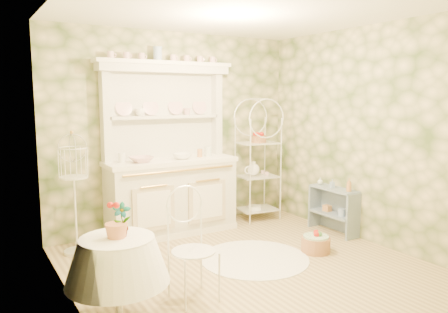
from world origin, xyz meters
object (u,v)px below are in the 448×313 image
kitchen_dresser (171,149)px  cafe_chair (194,251)px  floor_basket (316,242)px  birdcage_stand (75,195)px  round_table (118,284)px  side_shelf (333,212)px  bakers_rack (258,156)px

kitchen_dresser → cafe_chair: bearing=-108.9°
kitchen_dresser → floor_basket: kitchen_dresser is taller
kitchen_dresser → birdcage_stand: 1.36m
round_table → birdcage_stand: bearing=87.7°
side_shelf → birdcage_stand: (-3.16, 0.98, 0.42)m
round_table → cafe_chair: cafe_chair is taller
kitchen_dresser → bakers_rack: bearing=-1.5°
kitchen_dresser → side_shelf: (1.88, -1.11, -0.86)m
side_shelf → cafe_chair: cafe_chair is taller
kitchen_dresser → bakers_rack: 1.40m
bakers_rack → floor_basket: size_ratio=5.02×
round_table → floor_basket: (2.50, 0.37, -0.20)m
side_shelf → cafe_chair: size_ratio=0.72×
side_shelf → floor_basket: 0.88m
side_shelf → round_table: (-3.24, -0.82, 0.05)m
birdcage_stand → cafe_chair: bearing=-70.0°
side_shelf → floor_basket: bearing=-148.2°
kitchen_dresser → birdcage_stand: kitchen_dresser is taller
cafe_chair → bakers_rack: bearing=47.8°
bakers_rack → cafe_chair: size_ratio=2.09×
side_shelf → birdcage_stand: birdcage_stand is taller
cafe_chair → floor_basket: (1.79, 0.32, -0.33)m
floor_basket → cafe_chair: bearing=-169.8°
bakers_rack → round_table: bakers_rack is taller
cafe_chair → side_shelf: bearing=22.5°
round_table → cafe_chair: bearing=3.6°
side_shelf → birdcage_stand: 3.34m
round_table → cafe_chair: 0.72m
birdcage_stand → floor_basket: size_ratio=3.70×
kitchen_dresser → floor_basket: size_ratio=6.02×
side_shelf → round_table: size_ratio=1.00×
side_shelf → floor_basket: size_ratio=1.73×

